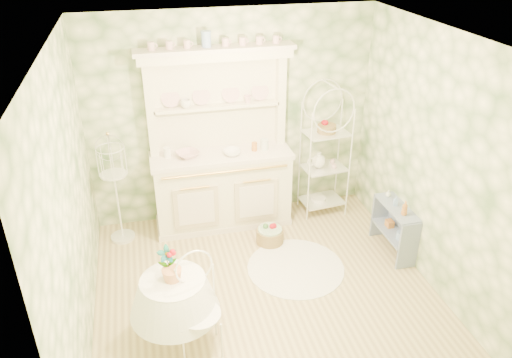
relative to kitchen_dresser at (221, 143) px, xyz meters
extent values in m
plane|color=#C9B67F|center=(0.20, -1.52, -1.15)|extent=(3.60, 3.60, 0.00)
plane|color=white|center=(0.20, -1.52, 1.56)|extent=(3.60, 3.60, 0.00)
plane|color=#F4F3CA|center=(-1.60, -1.52, 0.21)|extent=(3.60, 3.60, 0.00)
plane|color=#F4F3CA|center=(2.00, -1.52, 0.21)|extent=(3.60, 3.60, 0.00)
plane|color=#F4F3CA|center=(0.20, 0.28, 0.21)|extent=(3.60, 3.60, 0.00)
plane|color=#F4F3CA|center=(0.20, -3.32, 0.21)|extent=(3.60, 3.60, 0.00)
cube|color=white|center=(0.00, 0.00, 0.00)|extent=(1.87, 0.61, 2.29)
cube|color=white|center=(1.37, -0.01, -0.21)|extent=(0.63, 0.48, 1.87)
cube|color=#7685A4|center=(1.88, -1.10, -0.83)|extent=(0.34, 0.76, 0.63)
cylinder|color=white|center=(-0.79, -1.93, -0.80)|extent=(0.71, 0.71, 0.70)
cube|color=white|center=(-0.60, -2.14, -0.69)|extent=(0.50, 0.50, 0.91)
cube|color=white|center=(-1.30, -0.07, -0.43)|extent=(0.37, 0.37, 1.44)
cylinder|color=olive|center=(0.48, -0.59, -1.03)|extent=(0.39, 0.39, 0.23)
cylinder|color=white|center=(0.64, -1.16, -1.14)|extent=(1.38, 1.38, 0.01)
imported|color=white|center=(-0.41, 0.00, -0.13)|extent=(0.36, 0.36, 0.07)
imported|color=white|center=(0.13, -0.08, -0.13)|extent=(0.24, 0.24, 0.07)
imported|color=white|center=(-0.38, 0.16, 0.47)|extent=(0.15, 0.15, 0.10)
imported|color=white|center=(0.38, 0.16, 0.47)|extent=(0.11, 0.11, 0.09)
imported|color=#3F7238|center=(-0.82, -1.88, -0.30)|extent=(0.18, 0.13, 0.33)
imported|color=#B76F2C|center=(1.86, -1.27, -0.46)|extent=(0.08, 0.08, 0.17)
imported|color=#81A3D9|center=(1.87, -1.06, -0.49)|extent=(0.07, 0.07, 0.11)
imported|color=silver|center=(1.88, -0.85, -0.50)|extent=(0.07, 0.07, 0.09)
camera|label=1|loc=(-0.89, -5.55, 2.48)|focal=35.00mm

